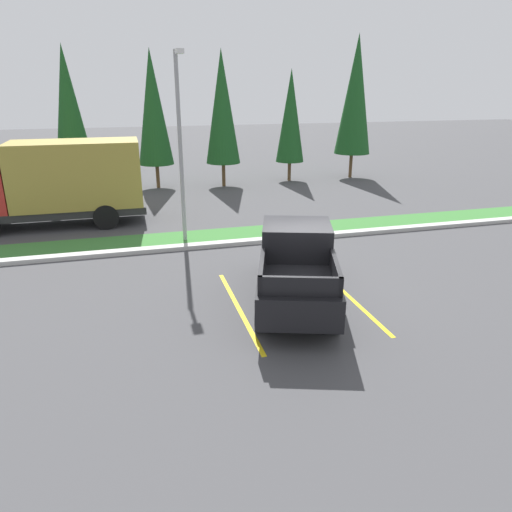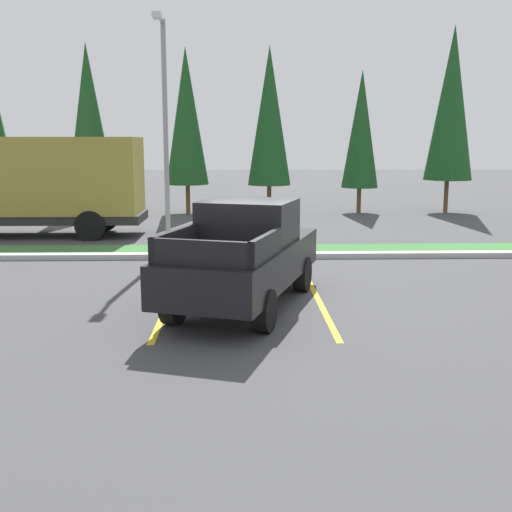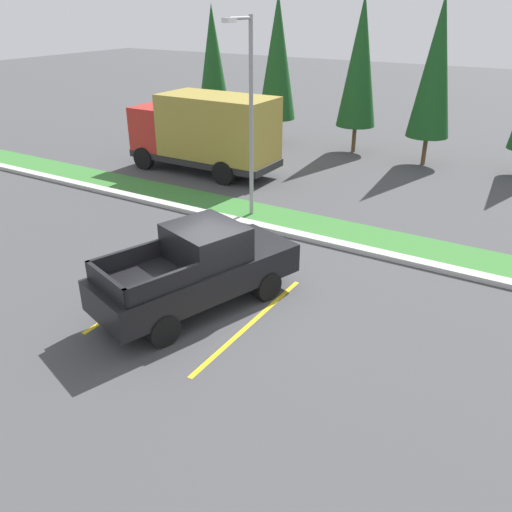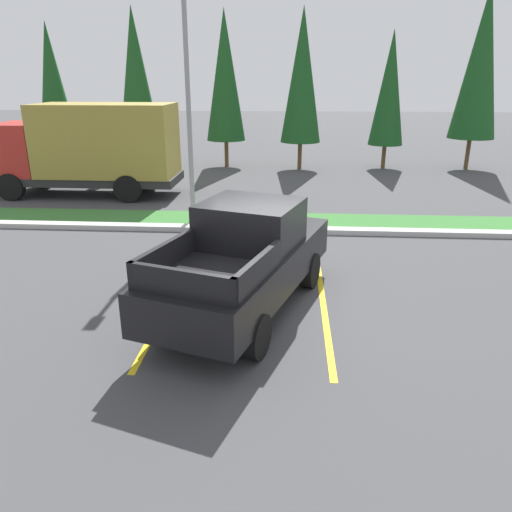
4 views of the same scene
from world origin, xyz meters
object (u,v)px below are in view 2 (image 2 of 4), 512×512
at_px(cypress_tree_center, 186,117).
at_px(cypress_tree_far_right, 451,104).
at_px(pickup_truck_main, 245,255).
at_px(cypress_tree_rightmost, 361,129).
at_px(cypress_tree_right_inner, 269,116).
at_px(cargo_truck_distant, 48,183).
at_px(cypress_tree_left_inner, 89,115).
at_px(street_light, 165,120).

xyz_separation_m(cypress_tree_center, cypress_tree_far_right, (11.96, 0.06, 0.58)).
height_order(cypress_tree_center, cypress_tree_far_right, cypress_tree_far_right).
relative_size(pickup_truck_main, cypress_tree_rightmost, 0.86).
xyz_separation_m(pickup_truck_main, cypress_tree_rightmost, (5.46, 16.42, 2.75)).
xyz_separation_m(pickup_truck_main, cypress_tree_center, (-2.43, 16.33, 3.31)).
bearing_deg(cypress_tree_far_right, cypress_tree_right_inner, -176.08).
height_order(cargo_truck_distant, cypress_tree_left_inner, cypress_tree_left_inner).
bearing_deg(cypress_tree_left_inner, cargo_truck_distant, -90.46).
bearing_deg(cypress_tree_left_inner, pickup_truck_main, -67.17).
height_order(street_light, cypress_tree_far_right, cypress_tree_far_right).
distance_m(cypress_tree_right_inner, cypress_tree_far_right, 8.30).
distance_m(pickup_truck_main, cypress_tree_right_inner, 16.22).
distance_m(cypress_tree_left_inner, cypress_tree_far_right, 16.20).
relative_size(pickup_truck_main, cypress_tree_far_right, 0.66).
distance_m(cypress_tree_left_inner, cypress_tree_right_inner, 7.93).
xyz_separation_m(cypress_tree_rightmost, cypress_tree_far_right, (4.06, -0.03, 1.14)).
height_order(street_light, cypress_tree_rightmost, street_light).
distance_m(street_light, cypress_tree_center, 10.47).
distance_m(pickup_truck_main, cypress_tree_left_inner, 17.49).
relative_size(cargo_truck_distant, cypress_tree_center, 0.92).
relative_size(street_light, cypress_tree_center, 0.89).
bearing_deg(cypress_tree_right_inner, street_light, -109.18).
bearing_deg(cypress_tree_center, cypress_tree_left_inner, -173.10).
xyz_separation_m(cypress_tree_left_inner, cypress_tree_rightmost, (12.12, 0.60, -0.61)).
relative_size(cargo_truck_distant, cypress_tree_right_inner, 0.92).
height_order(cypress_tree_right_inner, cypress_tree_far_right, cypress_tree_far_right).
relative_size(cypress_tree_right_inner, cypress_tree_far_right, 0.88).
distance_m(cargo_truck_distant, cypress_tree_center, 8.40).
bearing_deg(cypress_tree_center, pickup_truck_main, -81.52).
height_order(pickup_truck_main, street_light, street_light).
bearing_deg(cypress_tree_left_inner, cypress_tree_rightmost, 2.84).
bearing_deg(cypress_tree_center, cypress_tree_right_inner, -7.77).
height_order(street_light, cypress_tree_left_inner, cypress_tree_left_inner).
distance_m(street_light, cypress_tree_far_right, 15.79).
bearing_deg(pickup_truck_main, street_light, 110.51).
bearing_deg(cypress_tree_rightmost, cargo_truck_distant, -150.57).
bearing_deg(pickup_truck_main, cypress_tree_far_right, 59.85).
distance_m(cargo_truck_distant, cypress_tree_right_inner, 10.45).
height_order(cypress_tree_left_inner, cypress_tree_center, cypress_tree_left_inner).
distance_m(pickup_truck_main, cypress_tree_far_right, 19.35).
xyz_separation_m(cargo_truck_distant, cypress_tree_center, (4.28, 6.78, 2.50)).
xyz_separation_m(street_light, cypress_tree_center, (-0.24, 10.46, 0.50)).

